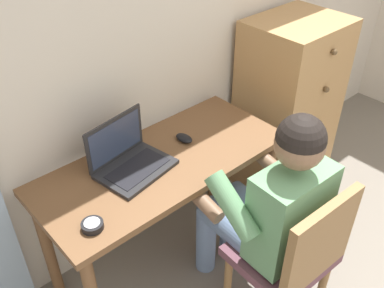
{
  "coord_description": "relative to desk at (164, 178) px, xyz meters",
  "views": [
    {
      "loc": [
        -1.44,
        0.55,
        2.02
      ],
      "look_at": [
        -0.35,
        1.75,
        0.84
      ],
      "focal_mm": 40.16,
      "sensor_mm": 36.0,
      "label": 1
    }
  ],
  "objects": [
    {
      "name": "chair",
      "position": [
        0.21,
        -0.67,
        -0.15
      ],
      "size": [
        0.44,
        0.42,
        0.86
      ],
      "color": "brown",
      "rests_on": "ground_plane"
    },
    {
      "name": "desk_clock",
      "position": [
        -0.48,
        -0.16,
        0.13
      ],
      "size": [
        0.09,
        0.09,
        0.03
      ],
      "color": "black",
      "rests_on": "desk"
    },
    {
      "name": "laptop",
      "position": [
        -0.15,
        0.06,
        0.17
      ],
      "size": [
        0.38,
        0.3,
        0.24
      ],
      "color": "#232326",
      "rests_on": "desk"
    },
    {
      "name": "computer_mouse",
      "position": [
        0.18,
        0.05,
        0.13
      ],
      "size": [
        0.07,
        0.11,
        0.03
      ],
      "primitive_type": "ellipsoid",
      "rotation": [
        0.0,
        0.0,
        0.09
      ],
      "color": "black",
      "rests_on": "desk"
    },
    {
      "name": "desk",
      "position": [
        0.0,
        0.0,
        0.0
      ],
      "size": [
        1.26,
        0.55,
        0.74
      ],
      "color": "brown",
      "rests_on": "ground_plane"
    },
    {
      "name": "person_seated",
      "position": [
        0.21,
        -0.49,
        0.04
      ],
      "size": [
        0.54,
        0.6,
        1.18
      ],
      "color": "#6B84AD",
      "rests_on": "ground_plane"
    },
    {
      "name": "wall_back",
      "position": [
        0.45,
        0.35,
        0.62
      ],
      "size": [
        4.8,
        0.05,
        2.5
      ],
      "primitive_type": "cube",
      "color": "beige",
      "rests_on": "ground_plane"
    },
    {
      "name": "dresser",
      "position": [
        1.07,
        0.06,
        -0.04
      ],
      "size": [
        0.57,
        0.5,
        1.16
      ],
      "color": "tan",
      "rests_on": "ground_plane"
    }
  ]
}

